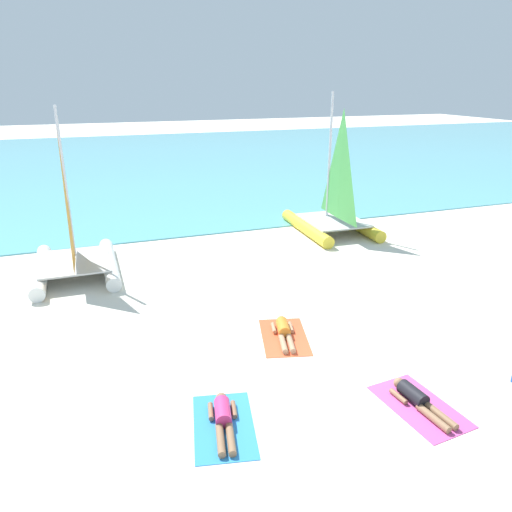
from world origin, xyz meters
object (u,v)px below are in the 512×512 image
towel_left (224,426)px  sunbather_right (418,399)px  towel_middle (284,337)px  sailboat_yellow (333,213)px  sunbather_left (223,418)px  sunbather_middle (284,331)px  towel_right (419,406)px  sailboat_white (74,252)px

towel_left → sunbather_right: bearing=-10.3°
towel_middle → sunbather_right: (1.41, -3.35, 0.13)m
towel_middle → sunbather_right: 3.64m
sailboat_yellow → towel_middle: 9.28m
towel_left → sunbather_left: sunbather_left is taller
towel_middle → sunbather_middle: 0.14m
sailboat_yellow → sunbather_middle: bearing=-123.7°
sunbather_left → towel_right: bearing=-0.4°
sunbather_left → towel_right: sunbather_left is taller
sailboat_yellow → sunbather_right: bearing=-108.0°
towel_middle → sunbather_middle: size_ratio=1.22×
towel_left → towel_middle: (2.34, 2.67, 0.00)m
sunbather_middle → towel_left: bearing=-115.9°
sailboat_white → sunbather_left: size_ratio=3.40×
sailboat_yellow → towel_left: sailboat_yellow is taller
sailboat_yellow → sunbather_left: sailboat_yellow is taller
sunbather_middle → sailboat_white: bearing=143.5°
sailboat_yellow → towel_middle: sailboat_yellow is taller
sailboat_white → sailboat_yellow: bearing=8.5°
towel_left → towel_middle: size_ratio=1.00×
towel_left → towel_right: same height
sailboat_white → sailboat_yellow: size_ratio=0.95×
sailboat_yellow → sailboat_white: bearing=-170.0°
sailboat_white → towel_left: bearing=-74.0°
sailboat_white → towel_middle: bearing=-51.4°
sailboat_yellow → towel_left: bearing=-125.1°
sailboat_yellow → towel_middle: (-5.34, -7.54, -0.83)m
sunbather_right → towel_middle: bearing=107.4°
towel_middle → sunbather_right: sunbather_right is taller
towel_right → sunbather_right: bearing=95.5°
towel_middle → towel_right: same height
sailboat_white → sunbather_middle: (4.81, -6.02, -0.66)m
sailboat_white → sunbather_middle: sailboat_white is taller
sunbather_middle → towel_right: sunbather_middle is taller
sunbather_left → towel_right: 3.83m
sailboat_white → sunbather_right: bearing=-56.3°
towel_left → sunbather_right: 3.81m
towel_middle → sunbather_middle: sunbather_middle is taller
towel_middle → sailboat_white: bearing=128.2°
towel_left → towel_middle: bearing=48.8°
sunbather_middle → sunbather_right: size_ratio=0.99×
towel_middle → towel_right: bearing=-67.5°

